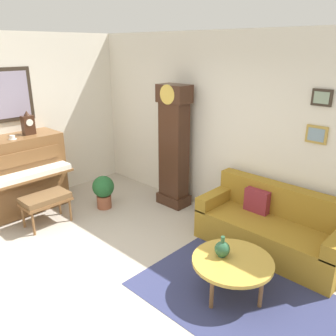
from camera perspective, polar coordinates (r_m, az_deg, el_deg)
ground_plane at (r=4.49m, az=-12.17°, el=-16.89°), size 6.40×6.00×0.10m
wall_back at (r=5.44m, az=8.02°, el=6.79°), size 5.30×0.13×2.80m
area_rug at (r=4.11m, az=11.07°, el=-19.78°), size 2.10×1.50×0.01m
piano at (r=6.03m, az=-23.56°, el=-1.06°), size 0.87×1.44×1.25m
piano_bench at (r=5.51m, az=-19.55°, el=-4.95°), size 0.42×0.70×0.48m
grandfather_clock at (r=5.68m, az=0.97°, el=2.97°), size 0.52×0.34×2.03m
couch at (r=4.83m, az=16.76°, el=-9.40°), size 1.90×0.80×0.84m
coffee_table at (r=3.93m, az=10.60°, el=-15.02°), size 0.88×0.88×0.40m
mantel_clock at (r=5.93m, az=-22.08°, el=6.77°), size 0.13×0.18×0.38m
teacup at (r=5.74m, az=-24.27°, el=4.57°), size 0.12×0.12×0.06m
green_jug at (r=3.91m, az=8.93°, el=-13.04°), size 0.17×0.17×0.24m
potted_plant at (r=5.85m, az=-10.60°, el=-3.56°), size 0.36×0.36×0.56m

